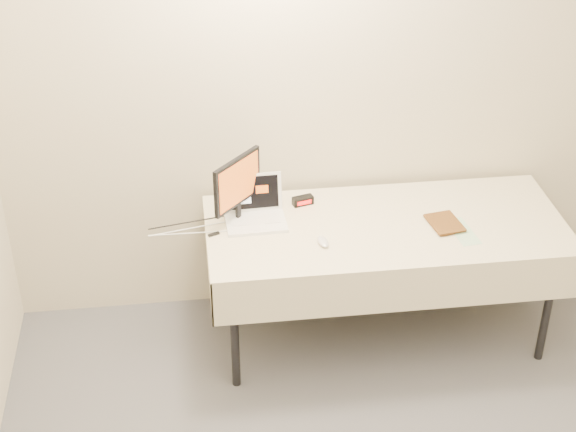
{
  "coord_description": "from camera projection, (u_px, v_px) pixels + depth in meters",
  "views": [
    {
      "loc": [
        -0.99,
        -1.7,
        3.18
      ],
      "look_at": [
        -0.52,
        1.99,
        0.86
      ],
      "focal_mm": 55.0,
      "sensor_mm": 36.0,
      "label": 1
    }
  ],
  "objects": [
    {
      "name": "back_wall",
      "position": [
        374.0,
        79.0,
        4.61
      ],
      "size": [
        4.0,
        0.1,
        2.7
      ],
      "primitive_type": "cube",
      "color": "beige",
      "rests_on": "ground"
    },
    {
      "name": "table",
      "position": [
        385.0,
        234.0,
        4.59
      ],
      "size": [
        1.86,
        0.81,
        0.74
      ],
      "color": "black",
      "rests_on": "ground"
    },
    {
      "name": "laptop",
      "position": [
        254.0,
        210.0,
        4.57
      ],
      "size": [
        0.32,
        0.28,
        0.21
      ],
      "rotation": [
        0.0,
        0.0,
        0.04
      ],
      "color": "white",
      "rests_on": "table"
    },
    {
      "name": "monitor",
      "position": [
        237.0,
        185.0,
        4.47
      ],
      "size": [
        0.25,
        0.28,
        0.36
      ],
      "rotation": [
        0.0,
        0.0,
        0.83
      ],
      "color": "black",
      "rests_on": "table"
    },
    {
      "name": "book",
      "position": [
        433.0,
        210.0,
        4.47
      ],
      "size": [
        0.15,
        0.04,
        0.2
      ],
      "primitive_type": "imported",
      "rotation": [
        0.0,
        0.0,
        0.16
      ],
      "color": "#90551A",
      "rests_on": "table"
    },
    {
      "name": "alarm_clock",
      "position": [
        303.0,
        201.0,
        4.71
      ],
      "size": [
        0.12,
        0.07,
        0.05
      ],
      "rotation": [
        0.0,
        0.0,
        0.27
      ],
      "color": "black",
      "rests_on": "table"
    },
    {
      "name": "clicker",
      "position": [
        323.0,
        242.0,
        4.39
      ],
      "size": [
        0.07,
        0.11,
        0.03
      ],
      "primitive_type": "ellipsoid",
      "rotation": [
        0.0,
        0.0,
        0.16
      ],
      "color": "silver",
      "rests_on": "table"
    },
    {
      "name": "paper_form",
      "position": [
        462.0,
        231.0,
        4.49
      ],
      "size": [
        0.13,
        0.27,
        0.0
      ],
      "primitive_type": "cube",
      "rotation": [
        0.0,
        0.0,
        0.13
      ],
      "color": "#ADDAAE",
      "rests_on": "table"
    },
    {
      "name": "usb_dongle",
      "position": [
        214.0,
        234.0,
        4.46
      ],
      "size": [
        0.06,
        0.04,
        0.01
      ],
      "primitive_type": "cube",
      "rotation": [
        0.0,
        0.0,
        0.41
      ],
      "color": "black",
      "rests_on": "table"
    }
  ]
}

